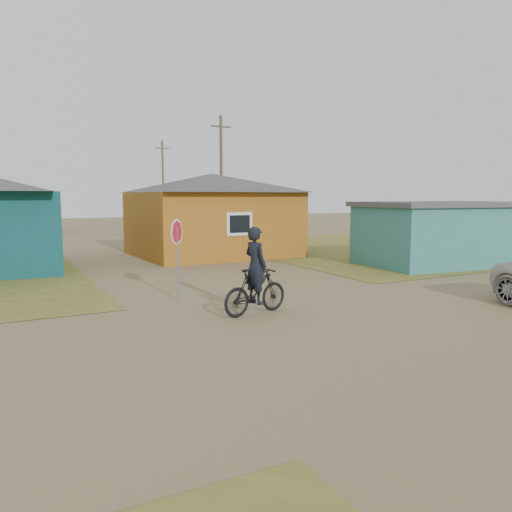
{
  "coord_description": "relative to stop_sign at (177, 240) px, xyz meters",
  "views": [
    {
      "loc": [
        -6.76,
        -8.27,
        2.83
      ],
      "look_at": [
        -0.87,
        3.0,
        1.3
      ],
      "focal_mm": 35.0,
      "sensor_mm": 36.0,
      "label": 1
    }
  ],
  "objects": [
    {
      "name": "house_pale_west",
      "position": [
        -3.57,
        29.37,
        0.2
      ],
      "size": [
        7.04,
        6.15,
        3.6
      ],
      "color": "gray",
      "rests_on": "ground"
    },
    {
      "name": "cyclist",
      "position": [
        1.12,
        -2.47,
        -0.89
      ],
      "size": [
        1.94,
        0.91,
        2.12
      ],
      "color": "black",
      "rests_on": "ground"
    },
    {
      "name": "stop_sign",
      "position": [
        0.0,
        0.0,
        0.0
      ],
      "size": [
        0.68,
        0.33,
        2.23
      ],
      "color": "gray",
      "rests_on": "ground"
    },
    {
      "name": "grass_ne",
      "position": [
        16.43,
        8.37,
        -1.65
      ],
      "size": [
        20.0,
        18.0,
        0.0
      ],
      "primitive_type": "cube",
      "color": "olive",
      "rests_on": "ground"
    },
    {
      "name": "utility_pole_far",
      "position": [
        9.93,
        33.37,
        2.48
      ],
      "size": [
        1.4,
        0.2,
        8.0
      ],
      "color": "brown",
      "rests_on": "ground"
    },
    {
      "name": "utility_pole_near",
      "position": [
        8.93,
        17.37,
        2.48
      ],
      "size": [
        1.4,
        0.2,
        8.0
      ],
      "color": "brown",
      "rests_on": "ground"
    },
    {
      "name": "ground",
      "position": [
        2.43,
        -4.63,
        -1.66
      ],
      "size": [
        120.0,
        120.0,
        0.0
      ],
      "primitive_type": "plane",
      "color": "olive"
    },
    {
      "name": "house_yellow",
      "position": [
        4.93,
        9.37,
        0.35
      ],
      "size": [
        7.72,
        6.76,
        3.9
      ],
      "color": "#9C5D18",
      "rests_on": "ground"
    },
    {
      "name": "house_beige_east",
      "position": [
        12.43,
        35.37,
        0.2
      ],
      "size": [
        6.95,
        6.05,
        3.6
      ],
      "color": "gray",
      "rests_on": "ground"
    },
    {
      "name": "shed_turquoise",
      "position": [
        11.93,
        1.87,
        -0.34
      ],
      "size": [
        6.71,
        4.93,
        2.6
      ],
      "color": "#387C76",
      "rests_on": "ground"
    }
  ]
}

